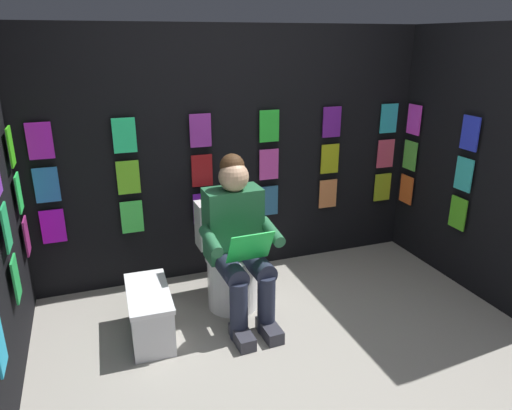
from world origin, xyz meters
The scene contains 6 objects.
ground_plane centered at (0.00, 0.00, 0.00)m, with size 30.00×30.00×0.00m, color #9E998E.
display_wall_back centered at (0.00, -1.72, 1.02)m, with size 3.39×0.14×2.04m.
display_wall_left centered at (-1.70, -0.84, 1.02)m, with size 0.14×1.67×2.04m.
toilet centered at (0.22, -1.15, 0.33)m, with size 0.41×0.56×0.77m.
person_reading centered at (0.21, -0.93, 0.60)m, with size 0.53×0.69×1.19m.
comic_longbox_near centered at (0.86, -0.89, 0.18)m, with size 0.29×0.60×0.35m.
Camera 1 is at (1.12, 1.95, 1.93)m, focal length 33.08 mm.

